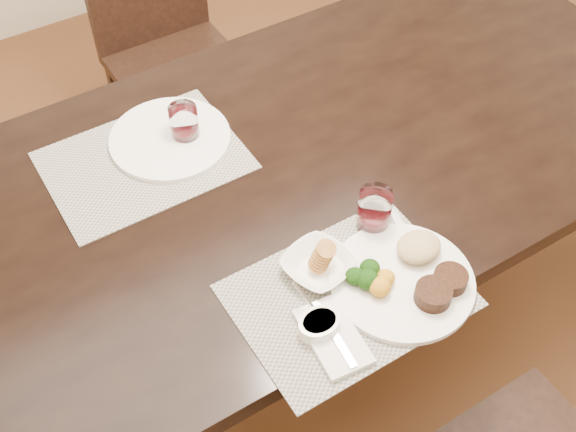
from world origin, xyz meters
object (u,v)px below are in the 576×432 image
chair_far (165,39)px  steak_knife (428,256)px  dinner_plate (409,276)px  wine_glass_near (374,212)px  cracker_bowl (318,265)px  far_plate (170,138)px

chair_far → steak_knife: 1.37m
dinner_plate → wine_glass_near: wine_glass_near is taller
chair_far → cracker_bowl: bearing=-99.4°
chair_far → wine_glass_near: size_ratio=8.85×
steak_knife → wine_glass_near: wine_glass_near is taller
chair_far → far_plate: chair_far is taller
steak_knife → far_plate: bearing=133.6°
steak_knife → wine_glass_near: 0.15m
wine_glass_near → steak_knife: bearing=-71.2°
dinner_plate → wine_glass_near: (0.03, 0.16, 0.03)m
far_plate → cracker_bowl: bearing=-80.2°
chair_far → wine_glass_near: bearing=-91.6°
dinner_plate → far_plate: 0.69m
steak_knife → wine_glass_near: (-0.05, 0.14, 0.04)m
dinner_plate → wine_glass_near: bearing=71.9°
wine_glass_near → far_plate: 0.55m
dinner_plate → cracker_bowl: bearing=131.3°
chair_far → wine_glass_near: 1.24m
dinner_plate → chair_far: bearing=79.0°
wine_glass_near → cracker_bowl: bearing=-166.9°
wine_glass_near → far_plate: (-0.26, 0.48, -0.04)m
cracker_bowl → far_plate: (-0.09, 0.52, -0.01)m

